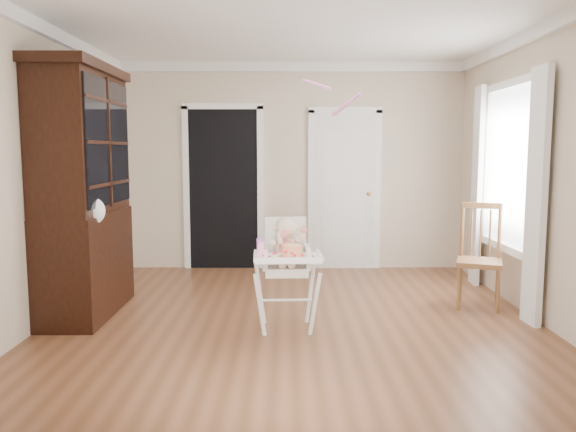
{
  "coord_description": "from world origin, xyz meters",
  "views": [
    {
      "loc": [
        -0.07,
        -4.92,
        1.56
      ],
      "look_at": [
        -0.05,
        -0.21,
        1.01
      ],
      "focal_mm": 35.0,
      "sensor_mm": 36.0,
      "label": 1
    }
  ],
  "objects_px": {
    "cake": "(292,251)",
    "china_cabinet": "(83,192)",
    "sippy_cup": "(261,246)",
    "high_chair": "(286,260)",
    "dining_chair": "(479,259)"
  },
  "relations": [
    {
      "from": "cake",
      "to": "china_cabinet",
      "type": "distance_m",
      "value": 2.14
    },
    {
      "from": "sippy_cup",
      "to": "china_cabinet",
      "type": "bearing_deg",
      "value": 160.28
    },
    {
      "from": "high_chair",
      "to": "china_cabinet",
      "type": "height_order",
      "value": "china_cabinet"
    },
    {
      "from": "cake",
      "to": "high_chair",
      "type": "bearing_deg",
      "value": 100.1
    },
    {
      "from": "high_chair",
      "to": "dining_chair",
      "type": "height_order",
      "value": "dining_chair"
    },
    {
      "from": "cake",
      "to": "dining_chair",
      "type": "height_order",
      "value": "dining_chair"
    },
    {
      "from": "cake",
      "to": "dining_chair",
      "type": "relative_size",
      "value": 0.21
    },
    {
      "from": "cake",
      "to": "sippy_cup",
      "type": "height_order",
      "value": "sippy_cup"
    },
    {
      "from": "cake",
      "to": "dining_chair",
      "type": "bearing_deg",
      "value": 27.21
    },
    {
      "from": "dining_chair",
      "to": "cake",
      "type": "bearing_deg",
      "value": -133.36
    },
    {
      "from": "china_cabinet",
      "to": "dining_chair",
      "type": "relative_size",
      "value": 2.27
    },
    {
      "from": "high_chair",
      "to": "dining_chair",
      "type": "relative_size",
      "value": 0.96
    },
    {
      "from": "sippy_cup",
      "to": "dining_chair",
      "type": "xyz_separation_m",
      "value": [
        2.15,
        0.85,
        -0.28
      ]
    },
    {
      "from": "cake",
      "to": "sippy_cup",
      "type": "distance_m",
      "value": 0.29
    },
    {
      "from": "high_chair",
      "to": "sippy_cup",
      "type": "height_order",
      "value": "high_chair"
    }
  ]
}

